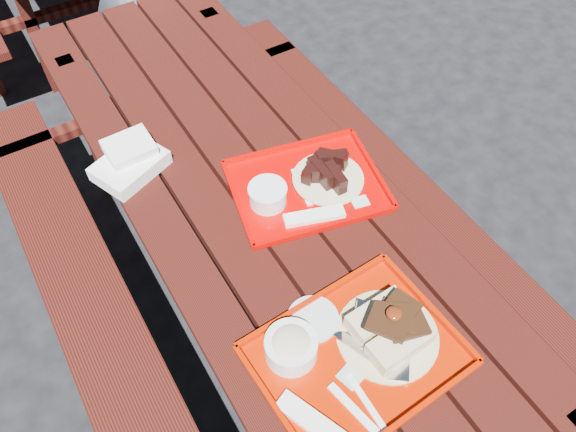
% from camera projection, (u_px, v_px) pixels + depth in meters
% --- Properties ---
extents(ground, '(60.00, 60.00, 0.00)m').
position_uv_depth(ground, '(269.00, 315.00, 2.28)').
color(ground, black).
rests_on(ground, ground).
extents(picnic_table_near, '(1.41, 2.40, 0.75)m').
position_uv_depth(picnic_table_near, '(264.00, 234.00, 1.83)').
color(picnic_table_near, '#3A110B').
rests_on(picnic_table_near, ground).
extents(near_tray, '(0.50, 0.41, 0.15)m').
position_uv_depth(near_tray, '(352.00, 345.00, 1.35)').
color(near_tray, '#B11A00').
rests_on(near_tray, picnic_table_near).
extents(far_tray, '(0.51, 0.43, 0.08)m').
position_uv_depth(far_tray, '(305.00, 186.00, 1.68)').
color(far_tray, '#C40100').
rests_on(far_tray, picnic_table_near).
extents(white_cloth, '(0.25, 0.22, 0.09)m').
position_uv_depth(white_cloth, '(130.00, 161.00, 1.72)').
color(white_cloth, white).
rests_on(white_cloth, picnic_table_near).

